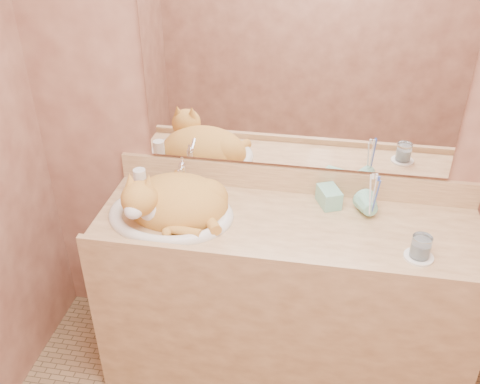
% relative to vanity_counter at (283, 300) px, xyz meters
% --- Properties ---
extents(wall_back, '(2.40, 0.02, 2.50)m').
position_rel_vanity_counter_xyz_m(wall_back, '(0.00, 0.28, 0.82)').
color(wall_back, brown).
rests_on(wall_back, ground).
extents(vanity_counter, '(1.60, 0.55, 0.85)m').
position_rel_vanity_counter_xyz_m(vanity_counter, '(0.00, 0.00, 0.00)').
color(vanity_counter, '#9B7045').
rests_on(vanity_counter, floor).
extents(mirror, '(1.30, 0.02, 0.80)m').
position_rel_vanity_counter_xyz_m(mirror, '(0.00, 0.26, 0.97)').
color(mirror, white).
rests_on(mirror, wall_back).
extents(sink_basin, '(0.57, 0.49, 0.16)m').
position_rel_vanity_counter_xyz_m(sink_basin, '(-0.49, -0.02, 0.51)').
color(sink_basin, white).
rests_on(sink_basin, vanity_counter).
extents(faucet, '(0.07, 0.12, 0.16)m').
position_rel_vanity_counter_xyz_m(faucet, '(-0.49, 0.18, 0.50)').
color(faucet, white).
rests_on(faucet, vanity_counter).
extents(cat, '(0.45, 0.38, 0.24)m').
position_rel_vanity_counter_xyz_m(cat, '(-0.48, -0.01, 0.50)').
color(cat, '#BC7A2B').
rests_on(cat, sink_basin).
extents(soap_dispenser, '(0.11, 0.11, 0.18)m').
position_rel_vanity_counter_xyz_m(soap_dispenser, '(0.19, 0.13, 0.51)').
color(soap_dispenser, '#80CCB1').
rests_on(soap_dispenser, vanity_counter).
extents(toothbrush_cup, '(0.13, 0.13, 0.09)m').
position_rel_vanity_counter_xyz_m(toothbrush_cup, '(0.34, 0.09, 0.47)').
color(toothbrush_cup, '#80CCB1').
rests_on(toothbrush_cup, vanity_counter).
extents(toothbrushes, '(0.04, 0.04, 0.22)m').
position_rel_vanity_counter_xyz_m(toothbrushes, '(0.34, 0.09, 0.56)').
color(toothbrushes, white).
rests_on(toothbrushes, toothbrush_cup).
extents(saucer, '(0.11, 0.11, 0.01)m').
position_rel_vanity_counter_xyz_m(saucer, '(0.51, -0.13, 0.43)').
color(saucer, white).
rests_on(saucer, vanity_counter).
extents(water_glass, '(0.07, 0.07, 0.09)m').
position_rel_vanity_counter_xyz_m(water_glass, '(0.51, -0.13, 0.48)').
color(water_glass, silver).
rests_on(water_glass, saucer).
extents(lotion_bottle, '(0.05, 0.05, 0.13)m').
position_rel_vanity_counter_xyz_m(lotion_bottle, '(-0.66, 0.11, 0.49)').
color(lotion_bottle, white).
rests_on(lotion_bottle, vanity_counter).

